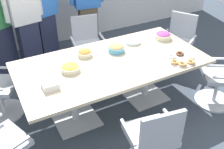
# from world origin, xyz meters

# --- Properties ---
(ground_plane) EXTENTS (10.00, 10.00, 0.01)m
(ground_plane) POSITION_xyz_m (0.00, 0.00, -0.01)
(ground_plane) COLOR #3D4754
(conference_table) EXTENTS (2.40, 1.20, 0.75)m
(conference_table) POSITION_xyz_m (0.00, 0.00, 0.63)
(conference_table) COLOR #CCB793
(conference_table) RESTS_ON ground
(office_chair_0) EXTENTS (0.62, 0.62, 0.91)m
(office_chair_0) POSITION_xyz_m (-0.13, -1.10, 0.41)
(office_chair_0) COLOR silver
(office_chair_0) RESTS_ON ground
(office_chair_1) EXTENTS (0.74, 0.74, 0.91)m
(office_chair_1) POSITION_xyz_m (1.41, -0.62, 0.41)
(office_chair_1) COLOR silver
(office_chair_1) RESTS_ON ground
(office_chair_2) EXTENTS (0.74, 0.74, 0.91)m
(office_chair_2) POSITION_xyz_m (1.53, 0.49, 0.41)
(office_chair_2) COLOR silver
(office_chair_2) RESTS_ON ground
(office_chair_3) EXTENTS (0.62, 0.62, 0.91)m
(office_chair_3) POSITION_xyz_m (0.13, 1.10, 0.41)
(office_chair_3) COLOR silver
(office_chair_3) RESTS_ON ground
(person_standing_1) EXTENTS (0.61, 0.30, 1.79)m
(person_standing_1) POSITION_xyz_m (-0.71, 1.55, 0.94)
(person_standing_1) COLOR #232842
(person_standing_1) RESTS_ON ground
(person_standing_2) EXTENTS (0.60, 0.35, 1.79)m
(person_standing_2) POSITION_xyz_m (-0.38, 1.72, 0.94)
(person_standing_2) COLOR #232842
(person_standing_2) RESTS_ON ground
(person_standing_3) EXTENTS (0.62, 0.28, 1.83)m
(person_standing_3) POSITION_xyz_m (0.42, 1.71, 0.96)
(person_standing_3) COLOR brown
(person_standing_3) RESTS_ON ground
(snack_bowl_chips_yellow) EXTENTS (0.23, 0.23, 0.09)m
(snack_bowl_chips_yellow) POSITION_xyz_m (-0.54, 0.04, 0.79)
(snack_bowl_chips_yellow) COLOR beige
(snack_bowl_chips_yellow) RESTS_ON conference_table
(snack_bowl_candy_mix) EXTENTS (0.24, 0.24, 0.11)m
(snack_bowl_candy_mix) POSITION_xyz_m (0.97, 0.23, 0.80)
(snack_bowl_candy_mix) COLOR beige
(snack_bowl_candy_mix) RESTS_ON conference_table
(snack_bowl_pretzels) EXTENTS (0.19, 0.19, 0.09)m
(snack_bowl_pretzels) POSITION_xyz_m (-0.25, 0.29, 0.79)
(snack_bowl_pretzels) COLOR beige
(snack_bowl_pretzels) RESTS_ON conference_table
(snack_bowl_cookies) EXTENTS (0.22, 0.22, 0.10)m
(snack_bowl_cookies) POSITION_xyz_m (0.18, 0.20, 0.80)
(snack_bowl_cookies) COLOR #4C9EC6
(snack_bowl_cookies) RESTS_ON conference_table
(donut_platter) EXTENTS (0.36, 0.35, 0.04)m
(donut_platter) POSITION_xyz_m (0.79, -0.40, 0.77)
(donut_platter) COLOR white
(donut_platter) RESTS_ON conference_table
(plate_stack) EXTENTS (0.22, 0.22, 0.04)m
(plate_stack) POSITION_xyz_m (0.50, 0.31, 0.77)
(plate_stack) COLOR white
(plate_stack) RESTS_ON conference_table
(napkin_pile) EXTENTS (0.17, 0.17, 0.08)m
(napkin_pile) POSITION_xyz_m (-0.86, -0.18, 0.79)
(napkin_pile) COLOR white
(napkin_pile) RESTS_ON conference_table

